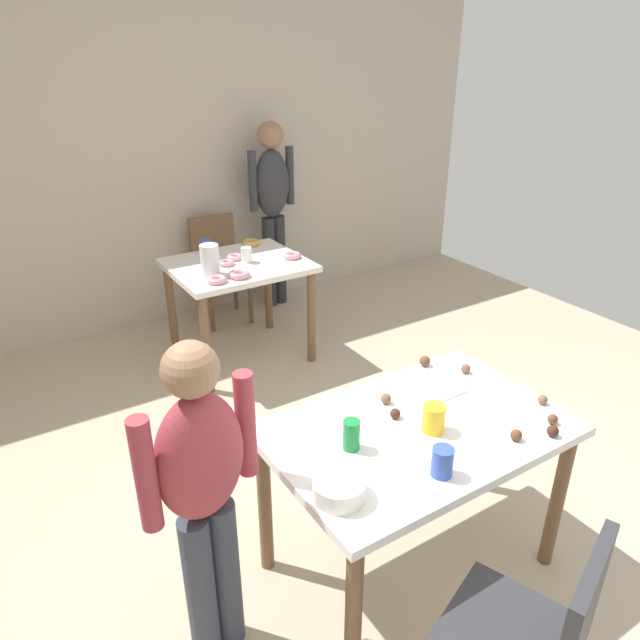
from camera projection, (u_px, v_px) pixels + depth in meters
ground_plane at (398, 560)px, 2.67m from camera, size 6.40×6.40×0.00m
wall_back at (148, 164)px, 4.56m from camera, size 6.40×0.10×2.60m
dining_table_near at (417, 447)px, 2.38m from camera, size 1.20×0.77×0.75m
dining_table_far at (238, 278)px, 4.16m from camera, size 0.93×0.79×0.75m
chair_near_table at (536, 635)px, 1.78m from camera, size 0.51×0.51×0.87m
chair_far_table at (218, 262)px, 4.87m from camera, size 0.42×0.42×0.87m
person_girl_near at (203, 487)px, 1.96m from camera, size 0.45×0.26×1.34m
person_adult_far at (272, 199)px, 4.93m from camera, size 0.46×0.24×1.60m
mixing_bowl at (339, 489)px, 1.95m from camera, size 0.18×0.18×0.07m
soda_can at (351, 435)px, 2.18m from camera, size 0.07×0.07×0.12m
fork_near at (453, 396)px, 2.53m from camera, size 0.17×0.02×0.01m
cup_near_0 at (442, 462)px, 2.05m from camera, size 0.08×0.08×0.11m
cup_near_1 at (434, 418)px, 2.29m from camera, size 0.09×0.09×0.11m
cake_ball_0 at (395, 414)px, 2.38m from camera, size 0.04×0.04×0.04m
cake_ball_1 at (543, 400)px, 2.47m from camera, size 0.04×0.04×0.04m
cake_ball_2 at (466, 369)px, 2.71m from camera, size 0.04×0.04×0.04m
cake_ball_3 at (553, 419)px, 2.34m from camera, size 0.04×0.04×0.04m
cake_ball_4 at (516, 435)px, 2.24m from camera, size 0.05×0.05×0.05m
cake_ball_5 at (386, 399)px, 2.48m from camera, size 0.05×0.05×0.05m
cake_ball_6 at (425, 361)px, 2.77m from camera, size 0.05×0.05×0.05m
cake_ball_7 at (553, 431)px, 2.27m from camera, size 0.05×0.05×0.05m
pitcher_far at (210, 260)px, 3.85m from camera, size 0.13×0.13×0.21m
cup_far_0 at (206, 246)px, 4.27m from camera, size 0.08×0.08×0.11m
cup_far_1 at (246, 255)px, 4.10m from camera, size 0.07×0.07×0.11m
donut_far_0 at (235, 257)px, 4.16m from camera, size 0.11×0.11×0.03m
donut_far_1 at (292, 256)px, 4.19m from camera, size 0.13×0.13×0.04m
donut_far_2 at (239, 274)px, 3.84m from camera, size 0.14×0.14×0.04m
donut_far_3 at (217, 280)px, 3.75m from camera, size 0.13×0.13×0.04m
donut_far_4 at (227, 263)px, 4.05m from camera, size 0.11×0.11×0.03m
donut_far_5 at (251, 243)px, 4.46m from camera, size 0.14×0.14×0.04m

